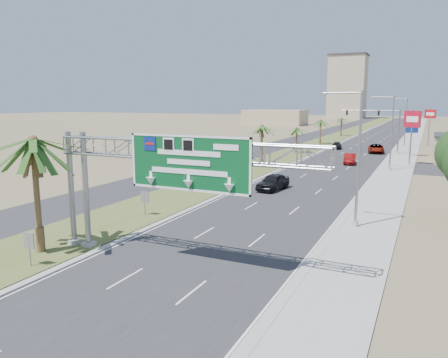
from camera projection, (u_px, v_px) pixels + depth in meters
ground at (51, 357)px, 15.97m from camera, size 600.00×600.00×0.00m
road at (378, 138)px, 114.08m from camera, size 12.00×300.00×0.02m
sidewalk_right at (413, 139)px, 110.53m from camera, size 4.00×300.00×0.10m
median_grass at (339, 136)px, 118.24m from camera, size 7.00×300.00×0.12m
opposing_road at (313, 136)px, 121.17m from camera, size 8.00×300.00×0.02m
sign_gantry at (168, 160)px, 24.21m from camera, size 16.75×1.24×7.50m
palm_near at (33, 141)px, 25.73m from camera, size 5.70×5.70×8.35m
palm_row_b at (211, 142)px, 47.62m from camera, size 3.99×3.99×5.95m
palm_row_c at (262, 127)px, 61.76m from camera, size 3.99×3.99×6.75m
palm_row_d at (297, 129)px, 78.03m from camera, size 3.99×3.99×5.45m
palm_row_e at (321, 121)px, 94.86m from camera, size 3.99×3.99×6.15m
palm_row_f at (342, 119)px, 117.22m from camera, size 3.99×3.99×5.75m
streetlight_near at (355, 165)px, 31.73m from camera, size 3.27×0.44×10.00m
streetlight_mid at (390, 136)px, 58.48m from camera, size 3.27×0.44×10.00m
streetlight_far at (404, 124)px, 90.60m from camera, size 3.27×0.44×10.00m
signal_mast at (387, 127)px, 77.16m from camera, size 10.28×0.71×8.00m
median_signback_a at (29, 243)px, 24.32m from camera, size 0.75×0.08×2.08m
median_signback_b at (145, 199)px, 35.31m from camera, size 0.75×0.08×2.08m
tower_distant at (347, 87)px, 249.26m from camera, size 20.00×16.00×35.00m
building_distant_left at (275, 117)px, 176.93m from camera, size 24.00×14.00×6.00m
car_left_lane at (273, 182)px, 46.14m from camera, size 2.67×5.21×1.70m
car_mid_lane at (350, 159)px, 65.55m from camera, size 2.21×4.84×1.54m
car_right_lane at (376, 149)px, 79.51m from camera, size 3.41×6.07×1.60m
car_far at (337, 146)px, 86.35m from camera, size 2.37×4.66×1.30m
pole_sign_red_near at (412, 122)px, 63.49m from camera, size 2.35×1.12×8.14m
pole_sign_blue at (412, 126)px, 73.47m from camera, size 1.99×0.95×7.25m
pole_sign_red_far at (430, 117)px, 90.11m from camera, size 2.18×0.99×7.86m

